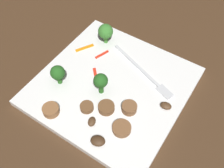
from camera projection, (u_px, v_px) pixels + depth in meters
ground_plane at (112, 88)px, 0.55m from camera, size 1.40×1.40×0.00m
plate at (112, 86)px, 0.54m from camera, size 0.29×0.29×0.01m
fork at (146, 74)px, 0.55m from camera, size 0.17×0.07×0.00m
broccoli_floret_0 at (101, 81)px, 0.50m from camera, size 0.03×0.03×0.05m
broccoli_floret_1 at (58, 73)px, 0.52m from camera, size 0.03×0.03×0.05m
broccoli_floret_2 at (106, 32)px, 0.59m from camera, size 0.03×0.03×0.05m
sausage_slice_0 at (129, 108)px, 0.49m from camera, size 0.04×0.04×0.02m
sausage_slice_1 at (106, 108)px, 0.50m from camera, size 0.04×0.04×0.01m
sausage_slice_2 at (122, 128)px, 0.47m from camera, size 0.05×0.05×0.01m
sausage_slice_3 at (51, 110)px, 0.49m from camera, size 0.04×0.04×0.01m
sausage_slice_4 at (87, 107)px, 0.50m from camera, size 0.04×0.04×0.01m
mushroom_0 at (98, 141)px, 0.45m from camera, size 0.03×0.03×0.01m
mushroom_1 at (166, 106)px, 0.50m from camera, size 0.02×0.02×0.01m
mushroom_2 at (92, 122)px, 0.48m from camera, size 0.02×0.02×0.01m
pepper_strip_0 at (85, 48)px, 0.60m from camera, size 0.03×0.04×0.00m
pepper_strip_1 at (102, 54)px, 0.58m from camera, size 0.02×0.03×0.00m
pepper_strip_2 at (95, 75)px, 0.55m from camera, size 0.03×0.03×0.00m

